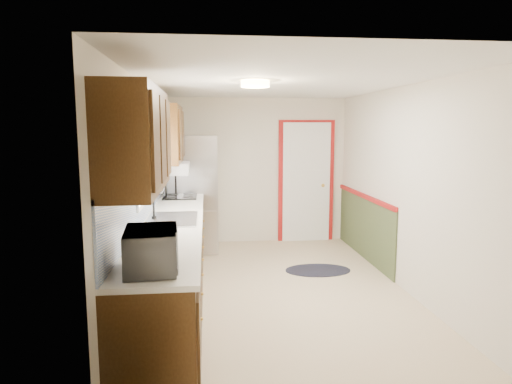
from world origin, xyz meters
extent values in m
cube|color=#C4AE8A|center=(0.00, 0.00, 0.00)|extent=(3.20, 5.20, 0.12)
cube|color=white|center=(0.00, 0.00, 2.40)|extent=(3.20, 5.20, 0.12)
cube|color=beige|center=(0.00, 2.50, 1.20)|extent=(3.20, 0.10, 2.40)
cube|color=beige|center=(0.00, -2.50, 1.20)|extent=(3.20, 0.10, 2.40)
cube|color=beige|center=(-1.50, 0.00, 1.20)|extent=(0.10, 5.20, 2.40)
cube|color=beige|center=(1.50, 0.00, 1.20)|extent=(0.10, 5.20, 2.40)
cube|color=#37210C|center=(-1.20, -0.30, 0.45)|extent=(0.60, 4.00, 0.90)
cube|color=white|center=(-1.19, -0.30, 0.92)|extent=(0.63, 4.00, 0.04)
cube|color=#6193EC|center=(-1.49, -0.30, 1.22)|extent=(0.02, 4.00, 0.55)
cube|color=#37210C|center=(-1.32, -1.60, 1.83)|extent=(0.35, 1.40, 0.75)
cube|color=#37210C|center=(-1.32, 1.10, 1.83)|extent=(0.35, 1.20, 0.75)
cube|color=white|center=(-1.49, -0.20, 1.62)|extent=(0.02, 1.00, 0.90)
cube|color=#B75F22|center=(-1.44, -0.20, 1.97)|extent=(0.05, 1.12, 0.24)
cube|color=#B7B7BC|center=(-1.19, -0.20, 0.95)|extent=(0.52, 0.82, 0.02)
cube|color=white|center=(-1.27, 1.15, 1.38)|extent=(0.45, 0.60, 0.15)
cube|color=maroon|center=(0.85, 2.47, 1.00)|extent=(0.94, 0.05, 2.08)
cube|color=white|center=(0.85, 2.44, 1.00)|extent=(0.80, 0.04, 2.00)
cube|color=#3E4A2A|center=(1.49, 1.35, 0.45)|extent=(0.02, 2.30, 0.90)
cube|color=maroon|center=(1.48, 1.35, 0.92)|extent=(0.04, 2.30, 0.06)
cylinder|color=#FFD88C|center=(-0.30, -0.20, 2.36)|extent=(0.30, 0.30, 0.06)
imported|color=white|center=(-1.20, -1.95, 1.12)|extent=(0.33, 0.54, 0.35)
cube|color=#B7B7BC|center=(-1.02, 2.05, 0.90)|extent=(0.76, 0.72, 1.79)
cylinder|color=black|center=(-1.27, 1.66, 0.81)|extent=(0.02, 0.02, 1.26)
ellipsoid|color=black|center=(0.66, 0.78, 0.01)|extent=(0.90, 0.60, 0.01)
cube|color=black|center=(-1.19, 1.40, 0.95)|extent=(0.46, 0.55, 0.02)
camera|label=1|loc=(-0.82, -5.03, 1.91)|focal=32.00mm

